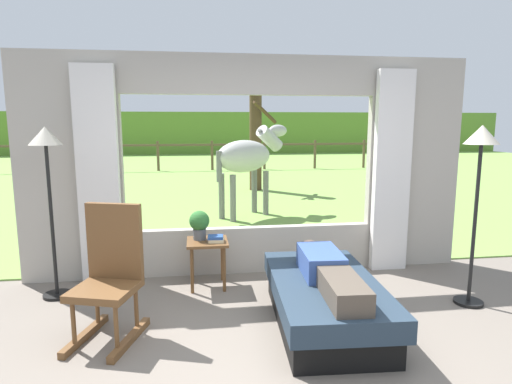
# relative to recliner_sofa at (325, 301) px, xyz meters

# --- Properties ---
(ground_plane) EXTENTS (12.00, 12.00, 0.00)m
(ground_plane) POSITION_rel_recliner_sofa_xyz_m (-0.47, -0.78, -0.22)
(ground_plane) COLOR #70665B
(back_wall_with_window) EXTENTS (5.20, 0.12, 2.55)m
(back_wall_with_window) POSITION_rel_recliner_sofa_xyz_m (-0.47, 1.48, 1.03)
(back_wall_with_window) COLOR #ADA599
(back_wall_with_window) RESTS_ON ground_plane
(curtain_panel_left) EXTENTS (0.44, 0.10, 2.40)m
(curtain_panel_left) POSITION_rel_recliner_sofa_xyz_m (-2.16, 1.34, 0.98)
(curtain_panel_left) COLOR silver
(curtain_panel_left) RESTS_ON ground_plane
(curtain_panel_right) EXTENTS (0.44, 0.10, 2.40)m
(curtain_panel_right) POSITION_rel_recliner_sofa_xyz_m (1.22, 1.34, 0.98)
(curtain_panel_right) COLOR silver
(curtain_panel_right) RESTS_ON ground_plane
(outdoor_pasture_lawn) EXTENTS (36.00, 21.68, 0.02)m
(outdoor_pasture_lawn) POSITION_rel_recliner_sofa_xyz_m (-0.47, 12.38, -0.21)
(outdoor_pasture_lawn) COLOR #759E47
(outdoor_pasture_lawn) RESTS_ON ground_plane
(distant_hill_ridge) EXTENTS (36.00, 2.00, 2.40)m
(distant_hill_ridge) POSITION_rel_recliner_sofa_xyz_m (-0.47, 22.22, 0.98)
(distant_hill_ridge) COLOR olive
(distant_hill_ridge) RESTS_ON ground_plane
(recliner_sofa) EXTENTS (1.00, 1.75, 0.42)m
(recliner_sofa) POSITION_rel_recliner_sofa_xyz_m (0.00, 0.00, 0.00)
(recliner_sofa) COLOR black
(recliner_sofa) RESTS_ON ground_plane
(reclining_person) EXTENTS (0.37, 1.44, 0.22)m
(reclining_person) POSITION_rel_recliner_sofa_xyz_m (-0.00, -0.05, 0.30)
(reclining_person) COLOR #334C8C
(reclining_person) RESTS_ON recliner_sofa
(rocking_chair) EXTENTS (0.64, 0.79, 1.12)m
(rocking_chair) POSITION_rel_recliner_sofa_xyz_m (-1.84, 0.06, 0.33)
(rocking_chair) COLOR brown
(rocking_chair) RESTS_ON ground_plane
(side_table) EXTENTS (0.44, 0.44, 0.52)m
(side_table) POSITION_rel_recliner_sofa_xyz_m (-1.00, 1.06, 0.21)
(side_table) COLOR brown
(side_table) RESTS_ON ground_plane
(potted_plant) EXTENTS (0.22, 0.22, 0.32)m
(potted_plant) POSITION_rel_recliner_sofa_xyz_m (-1.08, 1.12, 0.48)
(potted_plant) COLOR #4C5156
(potted_plant) RESTS_ON side_table
(book_stack) EXTENTS (0.18, 0.16, 0.07)m
(book_stack) POSITION_rel_recliner_sofa_xyz_m (-0.91, 1.00, 0.34)
(book_stack) COLOR beige
(book_stack) RESTS_ON side_table
(floor_lamp_left) EXTENTS (0.32, 0.32, 1.75)m
(floor_lamp_left) POSITION_rel_recliner_sofa_xyz_m (-2.57, 1.00, 1.19)
(floor_lamp_left) COLOR black
(floor_lamp_left) RESTS_ON ground_plane
(floor_lamp_right) EXTENTS (0.32, 0.32, 1.77)m
(floor_lamp_right) POSITION_rel_recliner_sofa_xyz_m (1.56, 0.23, 1.21)
(floor_lamp_right) COLOR black
(floor_lamp_right) RESTS_ON ground_plane
(horse) EXTENTS (1.66, 1.35, 1.73)m
(horse) POSITION_rel_recliner_sofa_xyz_m (-0.14, 4.51, 0.94)
(horse) COLOR #B2B2AD
(horse) RESTS_ON outdoor_pasture_lawn
(pasture_tree) EXTENTS (1.05, 1.05, 3.13)m
(pasture_tree) POSITION_rel_recliner_sofa_xyz_m (0.46, 7.71, 1.41)
(pasture_tree) COLOR #4C3823
(pasture_tree) RESTS_ON outdoor_pasture_lawn
(pasture_fence_line) EXTENTS (16.10, 0.10, 1.10)m
(pasture_fence_line) POSITION_rel_recliner_sofa_xyz_m (-0.47, 12.77, 0.53)
(pasture_fence_line) COLOR brown
(pasture_fence_line) RESTS_ON outdoor_pasture_lawn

